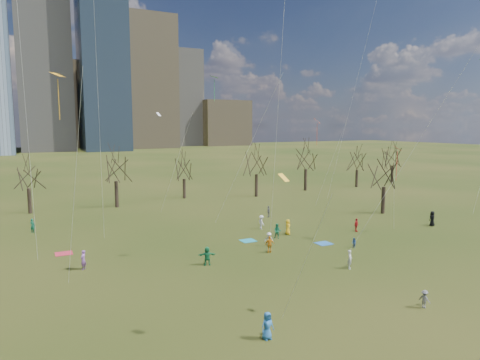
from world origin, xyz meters
name	(u,v)px	position (x,y,z in m)	size (l,w,h in m)	color
ground	(309,285)	(0.00, 0.00, 0.00)	(500.00, 500.00, 0.00)	black
downtown_skyline	(56,72)	(-2.43, 210.64, 39.01)	(212.50, 78.00, 118.00)	slate
bare_tree_row	(165,167)	(-0.09, 37.22, 6.12)	(113.04, 29.80, 9.50)	black
blanket_teal	(248,241)	(1.89, 13.78, 0.01)	(1.60, 1.50, 0.03)	teal
blanket_navy	(324,243)	(8.56, 9.14, 0.01)	(1.60, 1.50, 0.03)	#245EA9
blanket_crimson	(64,254)	(-16.45, 17.82, 0.01)	(1.60, 1.50, 0.03)	#B52439
person_0	(267,326)	(-7.28, -5.82, 0.83)	(0.81, 0.53, 1.66)	#2663A6
person_1	(350,259)	(5.55, 1.67, 0.83)	(0.61, 0.40, 1.66)	silver
person_3	(425,299)	(4.58, -6.99, 0.63)	(0.82, 0.47, 1.27)	slate
person_4	(270,244)	(1.74, 8.95, 0.84)	(0.99, 0.41, 1.68)	orange
person_5	(207,256)	(-5.24, 8.22, 0.86)	(1.59, 0.51, 1.71)	#1B7C49
person_6	(432,219)	(25.69, 9.45, 0.94)	(0.92, 0.60, 1.89)	black
person_7	(83,260)	(-15.31, 12.05, 0.86)	(0.63, 0.41, 1.72)	#8650A0
person_8	(354,243)	(10.30, 6.43, 0.52)	(0.51, 0.40, 1.05)	#244D9F
person_9	(269,239)	(2.86, 10.95, 0.73)	(0.94, 0.54, 1.46)	white
person_10	(356,225)	(15.28, 11.60, 0.79)	(0.92, 0.38, 1.58)	#B3191E
person_12	(288,227)	(7.24, 14.09, 0.89)	(0.87, 0.57, 1.78)	yellow
person_13	(32,226)	(-18.95, 28.45, 0.84)	(0.61, 0.40, 1.67)	#16664A
person_14	(277,231)	(5.22, 13.11, 0.84)	(0.82, 0.64, 1.69)	#19724C
person_15	(261,222)	(5.83, 17.71, 0.86)	(1.11, 0.64, 1.72)	silver
person_16	(269,211)	(10.14, 23.29, 0.77)	(0.91, 0.38, 1.55)	slate
kites_airborne	(269,109)	(2.93, 11.24, 14.12)	(63.80, 39.51, 35.11)	#FFAC15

